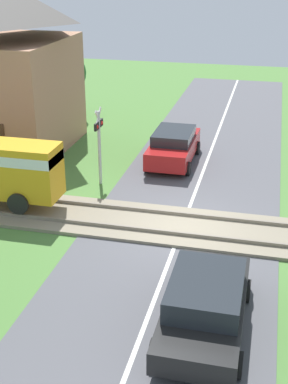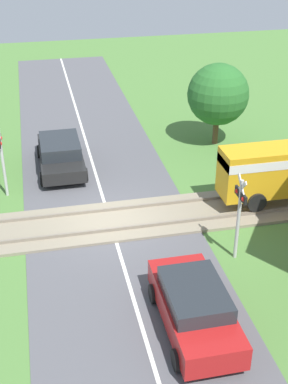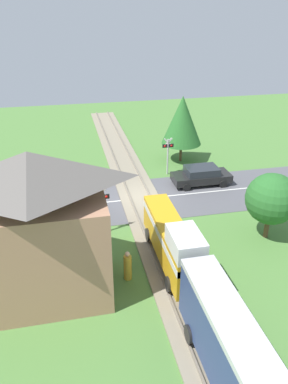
# 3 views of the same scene
# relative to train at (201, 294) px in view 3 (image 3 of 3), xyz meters

# --- Properties ---
(ground_plane) EXTENTS (60.00, 60.00, 0.00)m
(ground_plane) POSITION_rel_train_xyz_m (0.00, -12.18, -1.87)
(ground_plane) COLOR #4C7A38
(road_surface) EXTENTS (48.00, 6.40, 0.02)m
(road_surface) POSITION_rel_train_xyz_m (0.00, -12.18, -1.86)
(road_surface) COLOR #515156
(road_surface) RESTS_ON ground_plane
(track_bed) EXTENTS (2.80, 48.00, 0.24)m
(track_bed) POSITION_rel_train_xyz_m (0.00, -12.18, -1.80)
(track_bed) COLOR gray
(track_bed) RESTS_ON ground_plane
(train) EXTENTS (1.58, 15.25, 3.18)m
(train) POSITION_rel_train_xyz_m (0.00, 0.00, 0.00)
(train) COLOR gold
(train) RESTS_ON track_bed
(car_near_crossing) EXTENTS (4.44, 2.05, 1.42)m
(car_near_crossing) POSITION_rel_train_xyz_m (-5.09, -13.62, -1.11)
(car_near_crossing) COLOR black
(car_near_crossing) RESTS_ON ground_plane
(car_far_side) EXTENTS (4.18, 1.93, 1.48)m
(car_far_side) POSITION_rel_train_xyz_m (6.07, -10.74, -1.08)
(car_far_side) COLOR #A81919
(car_far_side) RESTS_ON ground_plane
(crossing_signal_west_approach) EXTENTS (0.90, 0.18, 3.10)m
(crossing_signal_west_approach) POSITION_rel_train_xyz_m (-3.06, -16.03, 0.12)
(crossing_signal_west_approach) COLOR #B7B7B7
(crossing_signal_west_approach) RESTS_ON ground_plane
(crossing_signal_east_approach) EXTENTS (0.90, 0.18, 3.10)m
(crossing_signal_east_approach) POSITION_rel_train_xyz_m (3.06, -8.34, 0.12)
(crossing_signal_east_approach) COLOR #B7B7B7
(crossing_signal_east_approach) RESTS_ON ground_plane
(station_building) EXTENTS (6.47, 4.29, 7.23)m
(station_building) POSITION_rel_train_xyz_m (6.35, -3.59, 1.66)
(station_building) COLOR #AD7A5B
(station_building) RESTS_ON ground_plane
(pedestrian_by_station) EXTENTS (0.40, 0.40, 1.62)m
(pedestrian_by_station) POSITION_rel_train_xyz_m (2.36, -3.83, -1.13)
(pedestrian_by_station) COLOR gold
(pedestrian_by_station) RESTS_ON ground_plane
(tree_roadside_hedge) EXTENTS (2.98, 2.98, 4.04)m
(tree_roadside_hedge) POSITION_rel_train_xyz_m (-6.34, -5.85, 0.68)
(tree_roadside_hedge) COLOR brown
(tree_roadside_hedge) RESTS_ON ground_plane
(tree_beyond_track) EXTENTS (3.42, 3.42, 5.73)m
(tree_beyond_track) POSITION_rel_train_xyz_m (-5.00, -18.66, 1.80)
(tree_beyond_track) COLOR brown
(tree_beyond_track) RESTS_ON ground_plane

